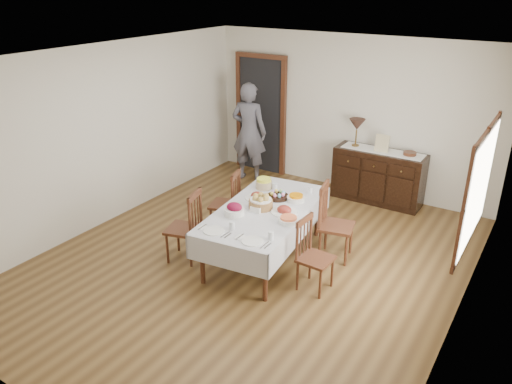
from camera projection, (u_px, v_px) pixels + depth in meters
The scene contains 26 objects.
ground at pixel (252, 261), 6.52m from camera, with size 6.00×6.00×0.00m, color brown.
room_shell at pixel (260, 131), 6.26m from camera, with size 5.02×6.02×2.65m.
dining_table at pixel (265, 215), 6.37m from camera, with size 1.28×2.17×0.71m.
chair_left_near at pixel (187, 226), 6.38m from camera, with size 0.49×0.49×0.97m.
chair_left_far at pixel (228, 202), 7.11m from camera, with size 0.48×0.48×0.93m.
chair_right_near at pixel (312, 254), 5.80m from camera, with size 0.39×0.39×0.89m.
chair_right_far at pixel (333, 222), 6.43m from camera, with size 0.50×0.50×1.02m.
sideboard at pixel (378, 176), 8.11m from camera, with size 1.44×0.53×0.86m.
person at pixel (249, 129), 8.82m from camera, with size 0.59×0.38×1.88m, color #565561.
bread_basket at pixel (261, 202), 6.32m from camera, with size 0.31×0.31×0.19m.
egg_basket at pixel (278, 196), 6.61m from camera, with size 0.29×0.29×0.10m.
ham_platter_a at pixel (258, 197), 6.60m from camera, with size 0.33×0.33×0.11m.
ham_platter_b at pixel (284, 210), 6.22m from camera, with size 0.33×0.33×0.11m.
beet_bowl at pixel (234, 210), 6.14m from camera, with size 0.25×0.25×0.16m.
carrot_bowl at pixel (296, 198), 6.54m from camera, with size 0.24×0.24×0.09m.
pineapple_bowl at pixel (264, 184), 6.91m from camera, with size 0.23×0.23×0.15m.
casserole_dish at pixel (289, 220), 5.96m from camera, with size 0.25×0.25×0.08m.
butter_dish at pixel (256, 209), 6.24m from camera, with size 0.15×0.11×0.07m.
setting_left at pixel (220, 229), 5.78m from camera, with size 0.43×0.31×0.10m.
setting_right at pixel (258, 239), 5.56m from camera, with size 0.43×0.31×0.10m.
glass_far_a at pixel (275, 186), 6.88m from camera, with size 0.07×0.07×0.09m.
glass_far_b at pixel (310, 190), 6.76m from camera, with size 0.06×0.06×0.09m.
runner at pixel (383, 151), 7.93m from camera, with size 1.30×0.35×0.01m.
table_lamp at pixel (357, 125), 8.02m from camera, with size 0.26×0.26×0.46m.
picture_frame at pixel (382, 143), 7.85m from camera, with size 0.22×0.08×0.28m.
deco_bowl at pixel (410, 154), 7.73m from camera, with size 0.20×0.20×0.06m.
Camera 1 is at (3.06, -4.72, 3.42)m, focal length 35.00 mm.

